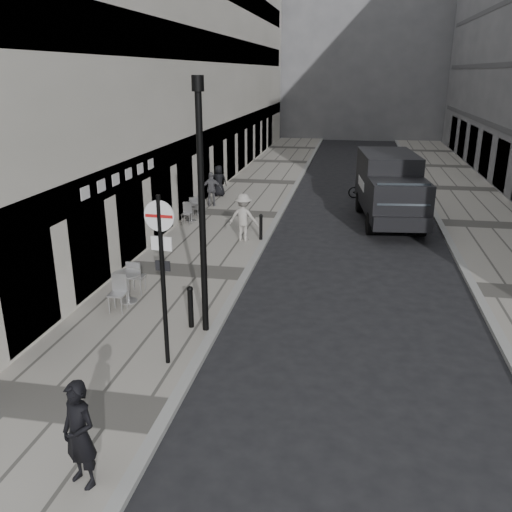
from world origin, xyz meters
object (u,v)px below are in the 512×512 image
(walking_man, at_px, (79,435))
(lamppost, at_px, (202,198))
(panel_van, at_px, (390,185))
(sign_post, at_px, (162,259))
(cyclist, at_px, (366,184))

(walking_man, height_order, lamppost, lamppost)
(panel_van, bearing_deg, walking_man, -113.76)
(walking_man, xyz_separation_m, lamppost, (0.46, 5.51, 2.48))
(panel_van, bearing_deg, sign_post, -117.99)
(walking_man, height_order, cyclist, same)
(sign_post, height_order, lamppost, lamppost)
(lamppost, height_order, panel_van, lamppost)
(lamppost, bearing_deg, walking_man, -94.74)
(lamppost, height_order, cyclist, lamppost)
(walking_man, xyz_separation_m, sign_post, (0.06, 3.79, 1.54))
(walking_man, distance_m, cyclist, 22.41)
(lamppost, distance_m, panel_van, 12.99)
(sign_post, xyz_separation_m, cyclist, (4.47, 18.15, -1.81))
(cyclist, bearing_deg, walking_man, -111.83)
(walking_man, relative_size, panel_van, 0.28)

